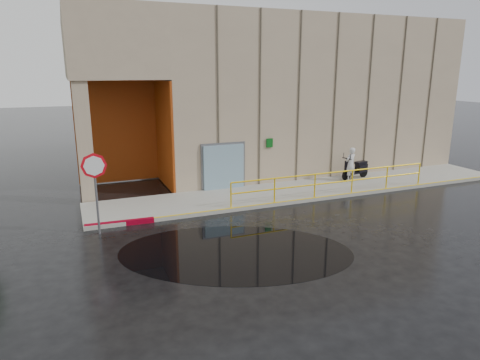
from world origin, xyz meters
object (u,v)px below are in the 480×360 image
object	(u,v)px
scooter	(356,163)
stop_sign	(95,176)
red_curb	(120,223)
person	(350,164)

from	to	relation	value
scooter	stop_sign	size ratio (longest dim) A/B	0.64
stop_sign	red_curb	bearing A→B (deg)	61.59
stop_sign	red_curb	distance (m)	2.13
scooter	person	bearing A→B (deg)	-167.27
scooter	red_curb	size ratio (longest dim) A/B	0.74
scooter	stop_sign	distance (m)	12.70
person	stop_sign	xyz separation A→B (m)	(-11.88, -2.37, 1.05)
stop_sign	red_curb	xyz separation A→B (m)	(0.74, 0.55, -1.93)
scooter	stop_sign	world-z (taller)	stop_sign
red_curb	scooter	bearing A→B (deg)	9.95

